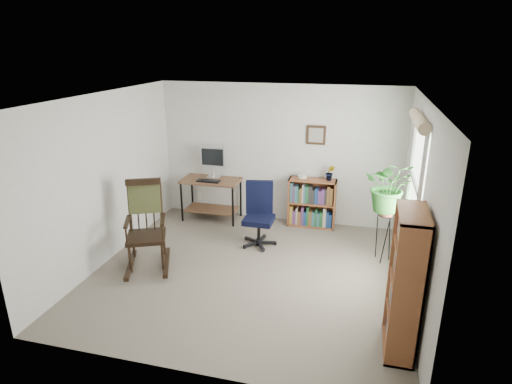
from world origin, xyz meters
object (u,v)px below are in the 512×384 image
(rocking_chair, at_px, (145,226))
(tall_bookshelf, at_px, (405,283))
(desk, at_px, (212,199))
(low_bookshelf, at_px, (312,203))
(office_chair, at_px, (259,215))

(rocking_chair, height_order, tall_bookshelf, tall_bookshelf)
(rocking_chair, relative_size, tall_bookshelf, 0.82)
(rocking_chair, distance_m, tall_bookshelf, 3.48)
(desk, distance_m, rocking_chair, 1.93)
(desk, relative_size, low_bookshelf, 1.21)
(low_bookshelf, bearing_deg, rocking_chair, -135.70)
(rocking_chair, height_order, low_bookshelf, rocking_chair)
(low_bookshelf, height_order, tall_bookshelf, tall_bookshelf)
(desk, distance_m, tall_bookshelf, 4.19)
(office_chair, distance_m, low_bookshelf, 1.19)
(low_bookshelf, bearing_deg, tall_bookshelf, -66.21)
(desk, xyz_separation_m, office_chair, (1.08, -0.83, 0.14))
(desk, xyz_separation_m, rocking_chair, (-0.28, -1.89, 0.26))
(desk, relative_size, tall_bookshelf, 0.67)
(desk, xyz_separation_m, tall_bookshelf, (3.08, -2.81, 0.40))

